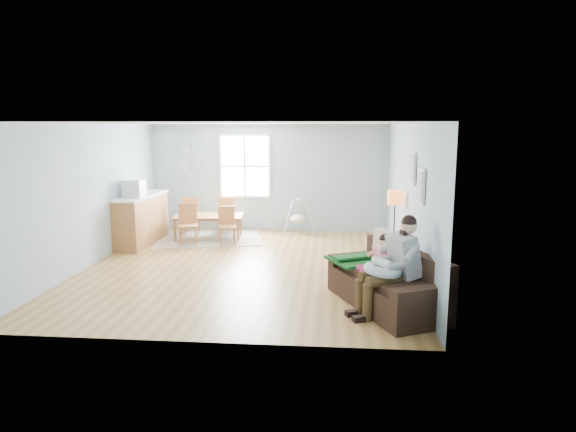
# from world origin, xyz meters

# --- Properties ---
(room) EXTENTS (8.40, 9.40, 3.90)m
(room) POSITION_xyz_m (0.00, 0.00, 2.42)
(room) COLOR olive
(window) EXTENTS (1.32, 0.08, 1.62)m
(window) POSITION_xyz_m (-0.60, 3.46, 1.65)
(window) COLOR silver
(window) RESTS_ON room
(pictures) EXTENTS (0.05, 1.34, 0.74)m
(pictures) POSITION_xyz_m (2.97, -1.05, 1.85)
(pictures) COLOR silver
(pictures) RESTS_ON room
(wall_plates) EXTENTS (0.67, 0.02, 0.66)m
(wall_plates) POSITION_xyz_m (-2.00, 3.47, 1.83)
(wall_plates) COLOR #98A9B6
(wall_plates) RESTS_ON room
(sofa) EXTENTS (1.72, 2.31, 0.86)m
(sofa) POSITION_xyz_m (2.48, -1.97, 0.30)
(sofa) COLOR black
(sofa) RESTS_ON room
(green_throw) EXTENTS (1.22, 1.14, 0.04)m
(green_throw) POSITION_xyz_m (2.11, -1.36, 0.55)
(green_throw) COLOR #124F17
(green_throw) RESTS_ON sofa
(beige_pillow) EXTENTS (0.32, 0.52, 0.50)m
(beige_pillow) POSITION_xyz_m (2.45, -1.37, 0.78)
(beige_pillow) COLOR #B7AA8B
(beige_pillow) RESTS_ON sofa
(father) EXTENTS (1.09, 0.78, 1.43)m
(father) POSITION_xyz_m (2.49, -2.30, 0.76)
(father) COLOR gray
(father) RESTS_ON sofa
(nursing_pillow) EXTENTS (0.72, 0.71, 0.22)m
(nursing_pillow) POSITION_xyz_m (2.34, -2.37, 0.66)
(nursing_pillow) COLOR silver
(nursing_pillow) RESTS_ON father
(infant) EXTENTS (0.30, 0.38, 0.15)m
(infant) POSITION_xyz_m (2.32, -2.34, 0.76)
(infant) COLOR silver
(infant) RESTS_ON nursing_pillow
(toddler) EXTENTS (0.56, 0.42, 0.83)m
(toddler) POSITION_xyz_m (2.33, -1.82, 0.72)
(toddler) COLOR white
(toddler) RESTS_ON sofa
(floor_lamp) EXTENTS (0.29, 0.29, 1.45)m
(floor_lamp) POSITION_xyz_m (2.80, 0.31, 1.20)
(floor_lamp) COLOR black
(floor_lamp) RESTS_ON room
(storage_cube) EXTENTS (0.49, 0.44, 0.53)m
(storage_cube) POSITION_xyz_m (2.55, -1.66, 0.26)
(storage_cube) COLOR silver
(storage_cube) RESTS_ON room
(rug) EXTENTS (2.76, 2.32, 0.01)m
(rug) POSITION_xyz_m (-1.30, 2.35, 0.01)
(rug) COLOR #A49D96
(rug) RESTS_ON room
(dining_table) EXTENTS (1.70, 1.06, 0.57)m
(dining_table) POSITION_xyz_m (-1.30, 2.35, 0.28)
(dining_table) COLOR brown
(dining_table) RESTS_ON rug
(chair_sw) EXTENTS (0.52, 0.52, 0.95)m
(chair_sw) POSITION_xyz_m (-1.60, 1.68, 0.54)
(chair_sw) COLOR #A57439
(chair_sw) RESTS_ON rug
(chair_se) EXTENTS (0.48, 0.48, 0.86)m
(chair_se) POSITION_xyz_m (-0.75, 1.85, 0.48)
(chair_se) COLOR #A57439
(chair_se) RESTS_ON rug
(chair_nw) EXTENTS (0.49, 0.49, 0.94)m
(chair_nw) POSITION_xyz_m (-1.86, 2.84, 0.54)
(chair_nw) COLOR #A57439
(chair_nw) RESTS_ON rug
(chair_ne) EXTENTS (0.48, 0.48, 0.93)m
(chair_ne) POSITION_xyz_m (-1.00, 3.02, 0.53)
(chair_ne) COLOR #A57439
(chair_ne) RESTS_ON rug
(counter) EXTENTS (0.65, 2.01, 1.12)m
(counter) POSITION_xyz_m (-2.70, 1.76, 0.57)
(counter) COLOR brown
(counter) RESTS_ON room
(monitor) EXTENTS (0.41, 0.39, 0.38)m
(monitor) POSITION_xyz_m (-2.70, 1.38, 1.31)
(monitor) COLOR #B5B5BA
(monitor) RESTS_ON counter
(baby_swing) EXTENTS (1.04, 1.05, 0.88)m
(baby_swing) POSITION_xyz_m (0.76, 3.10, 0.39)
(baby_swing) COLOR #B5B5BA
(baby_swing) RESTS_ON room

